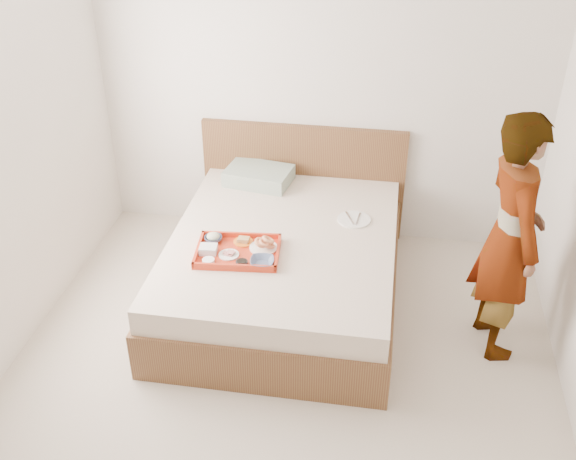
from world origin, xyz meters
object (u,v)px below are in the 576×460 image
Objects in this scene: tray at (238,251)px; person at (510,238)px; dinner_plate at (354,220)px; bed at (283,268)px.

tray is 1.74m from person.
person is at bearing -28.75° from dinner_plate.
person is (1.46, -0.24, 0.56)m from bed.
dinner_plate is at bearing 47.79° from person.
person is (1.72, 0.02, 0.27)m from tray.
person reaches higher than bed.
tray is at bearing 77.36° from person.
person is at bearing -9.47° from bed.
bed is at bearing -147.46° from dinner_plate.
dinner_plate is 1.17m from person.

